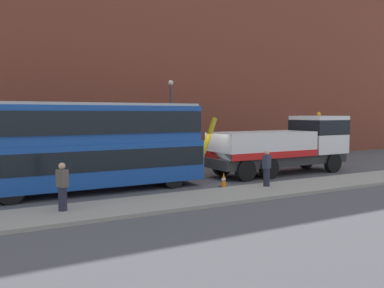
{
  "coord_description": "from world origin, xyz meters",
  "views": [
    {
      "loc": [
        -11.08,
        -18.66,
        3.59
      ],
      "look_at": [
        -0.69,
        -0.14,
        2.0
      ],
      "focal_mm": 38.5,
      "sensor_mm": 36.0,
      "label": 1
    }
  ],
  "objects": [
    {
      "name": "ground_plane",
      "position": [
        0.0,
        0.0,
        0.0
      ],
      "size": [
        120.0,
        120.0,
        0.0
      ],
      "primitive_type": "plane",
      "color": "#4C4C51"
    },
    {
      "name": "recovery_tow_truck",
      "position": [
        5.69,
        -0.13,
        1.76
      ],
      "size": [
        10.15,
        2.71,
        3.67
      ],
      "rotation": [
        0.0,
        0.0,
        0.01
      ],
      "color": "#2D2D2D",
      "rests_on": "ground_plane"
    },
    {
      "name": "pedestrian_onlooker",
      "position": [
        -8.06,
        -3.92,
        0.99
      ],
      "size": [
        0.41,
        0.47,
        1.71
      ],
      "rotation": [
        0.0,
        0.0,
        0.44
      ],
      "color": "#232333",
      "rests_on": "near_kerb"
    },
    {
      "name": "traffic_cone_near_bus",
      "position": [
        -0.06,
        -2.17,
        0.34
      ],
      "size": [
        0.36,
        0.36,
        0.72
      ],
      "color": "orange",
      "rests_on": "ground_plane"
    },
    {
      "name": "near_kerb",
      "position": [
        0.0,
        -4.2,
        0.07
      ],
      "size": [
        60.0,
        2.8,
        0.15
      ],
      "primitive_type": "cube",
      "color": "gray",
      "rests_on": "ground_plane"
    },
    {
      "name": "street_lamp",
      "position": [
        1.37,
        6.47,
        3.47
      ],
      "size": [
        0.36,
        0.36,
        5.83
      ],
      "color": "#38383D",
      "rests_on": "ground_plane"
    },
    {
      "name": "building_facade",
      "position": [
        0.0,
        8.67,
        8.07
      ],
      "size": [
        60.0,
        1.5,
        16.0
      ],
      "color": "brown",
      "rests_on": "ground_plane"
    },
    {
      "name": "pedestrian_bystander",
      "position": [
        1.41,
        -3.6,
        0.99
      ],
      "size": [
        0.47,
        0.39,
        1.71
      ],
      "rotation": [
        0.0,
        0.0,
        1.96
      ],
      "color": "#232333",
      "rests_on": "near_kerb"
    },
    {
      "name": "double_decker_bus",
      "position": [
        -6.21,
        -0.14,
        2.23
      ],
      "size": [
        11.07,
        2.64,
        4.06
      ],
      "rotation": [
        0.0,
        0.0,
        0.01
      ],
      "color": "#19479E",
      "rests_on": "ground_plane"
    }
  ]
}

